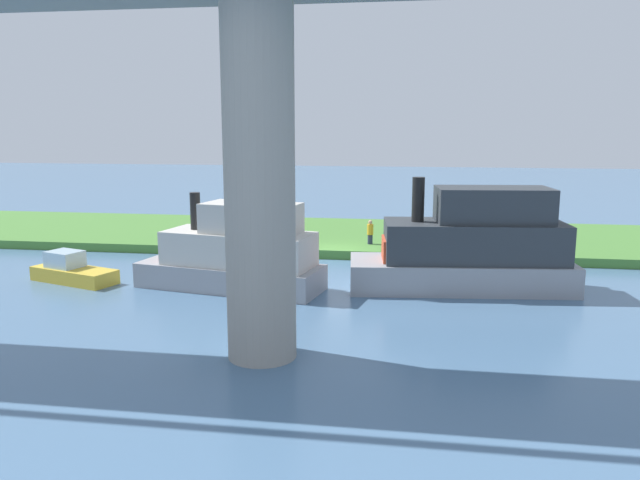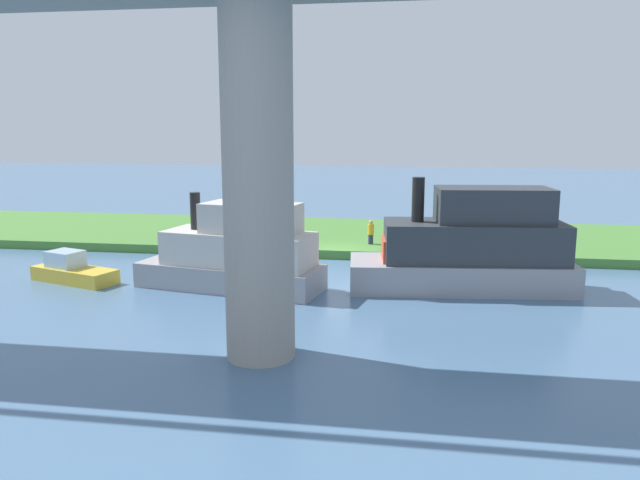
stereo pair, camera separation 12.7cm
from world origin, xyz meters
name	(u,v)px [view 2 (the right image)]	position (x,y,z in m)	size (l,w,h in m)	color
ground_plane	(335,260)	(0.00, 0.00, 0.00)	(160.00, 160.00, 0.00)	#4C7093
grassy_bank	(347,236)	(0.00, -6.00, 0.25)	(80.00, 12.00, 0.50)	#4C8438
bridge_pylon	(258,183)	(0.35, 14.69, 5.49)	(2.16, 2.16, 10.97)	#9E998E
person_on_bank	(371,232)	(-1.79, -2.26, 1.20)	(0.48, 0.48, 1.39)	#2D334C
mooring_post	(437,240)	(-5.50, -1.16, 1.04)	(0.20, 0.20, 1.08)	brown
motorboat_white	(469,249)	(-6.72, 5.23, 1.85)	(10.06, 4.24, 5.00)	#99999E
skiff_small	(235,254)	(3.55, 6.76, 1.58)	(8.72, 4.31, 4.26)	#99999E
riverboat_paddlewheel	(72,271)	(11.50, 6.71, 0.51)	(4.52, 2.81, 1.42)	gold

